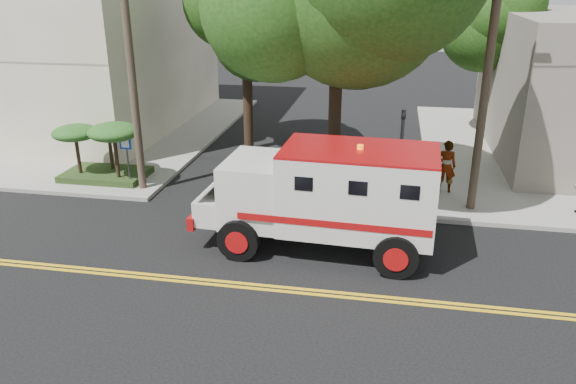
# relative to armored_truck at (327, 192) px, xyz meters

# --- Properties ---
(ground) EXTENTS (100.00, 100.00, 0.00)m
(ground) POSITION_rel_armored_truck_xyz_m (-1.72, -2.54, -1.79)
(ground) COLOR black
(ground) RESTS_ON ground
(sidewalk_nw) EXTENTS (17.00, 17.00, 0.15)m
(sidewalk_nw) POSITION_rel_armored_truck_xyz_m (-15.22, 10.96, -1.72)
(sidewalk_nw) COLOR gray
(sidewalk_nw) RESTS_ON ground
(building_left) EXTENTS (16.00, 14.00, 10.00)m
(building_left) POSITION_rel_armored_truck_xyz_m (-17.22, 12.46, 3.36)
(building_left) COLOR #BBB299
(building_left) RESTS_ON sidewalk_nw
(utility_pole_left) EXTENTS (0.28, 0.28, 9.00)m
(utility_pole_left) POSITION_rel_armored_truck_xyz_m (-7.32, 3.46, 2.71)
(utility_pole_left) COLOR #382D23
(utility_pole_left) RESTS_ON ground
(utility_pole_right) EXTENTS (0.28, 0.28, 9.00)m
(utility_pole_right) POSITION_rel_armored_truck_xyz_m (4.58, 3.66, 2.71)
(utility_pole_right) COLOR #382D23
(utility_pole_right) RESTS_ON ground
(tree_left) EXTENTS (4.48, 4.20, 7.70)m
(tree_left) POSITION_rel_armored_truck_xyz_m (-4.40, 9.25, 3.94)
(tree_left) COLOR black
(tree_left) RESTS_ON ground
(tree_right) EXTENTS (4.80, 4.50, 8.20)m
(tree_right) POSITION_rel_armored_truck_xyz_m (7.12, 13.23, 4.30)
(tree_right) COLOR black
(tree_right) RESTS_ON ground
(traffic_signal) EXTENTS (0.15, 0.18, 3.60)m
(traffic_signal) POSITION_rel_armored_truck_xyz_m (2.08, 3.06, 0.43)
(traffic_signal) COLOR #3F3F42
(traffic_signal) RESTS_ON ground
(accessibility_sign) EXTENTS (0.45, 0.10, 2.02)m
(accessibility_sign) POSITION_rel_armored_truck_xyz_m (-7.92, 3.63, -0.43)
(accessibility_sign) COLOR #3F3F42
(accessibility_sign) RESTS_ON ground
(palm_planter) EXTENTS (3.52, 2.63, 2.36)m
(palm_planter) POSITION_rel_armored_truck_xyz_m (-9.16, 4.09, -0.15)
(palm_planter) COLOR #1E3314
(palm_planter) RESTS_ON sidewalk_nw
(armored_truck) EXTENTS (7.04, 3.09, 3.15)m
(armored_truck) POSITION_rel_armored_truck_xyz_m (0.00, 0.00, 0.00)
(armored_truck) COLOR silver
(armored_truck) RESTS_ON ground
(pedestrian_a) EXTENTS (0.74, 0.51, 1.95)m
(pedestrian_a) POSITION_rel_armored_truck_xyz_m (3.78, 5.10, -0.67)
(pedestrian_a) COLOR gray
(pedestrian_a) RESTS_ON sidewalk_ne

